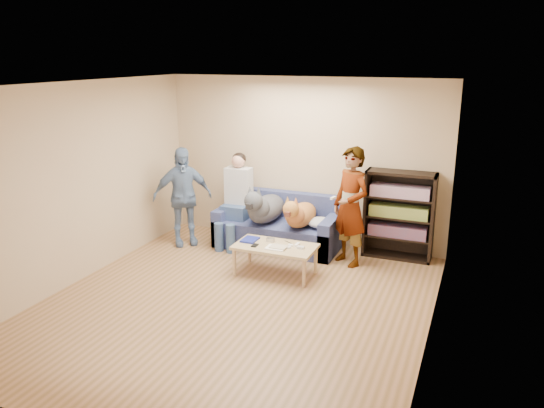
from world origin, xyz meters
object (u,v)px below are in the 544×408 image
at_px(person_standing_left, 182,197).
at_px(person_seated, 236,196).
at_px(sofa, 279,229).
at_px(person_standing_right, 351,207).
at_px(dog_tan, 299,214).
at_px(coffee_table, 275,249).
at_px(notebook_blue, 250,240).
at_px(bookshelf, 399,213).
at_px(dog_gray, 264,208).
at_px(camera_silver, 270,240).

distance_m(person_standing_left, person_seated, 0.84).
height_order(person_standing_left, sofa, person_standing_left).
distance_m(person_standing_right, dog_tan, 0.82).
bearing_deg(coffee_table, notebook_blue, 172.87).
xyz_separation_m(person_seated, coffee_table, (1.03, -0.93, -0.40)).
bearing_deg(sofa, person_standing_right, -13.42).
bearing_deg(bookshelf, person_seated, -171.70).
bearing_deg(coffee_table, dog_gray, 121.33).
bearing_deg(person_standing_left, notebook_blue, -61.74).
xyz_separation_m(dog_gray, dog_tan, (0.57, -0.01, -0.04)).
bearing_deg(sofa, dog_tan, -26.70).
distance_m(camera_silver, dog_gray, 0.88).
xyz_separation_m(person_standing_right, sofa, (-1.20, 0.29, -0.57)).
bearing_deg(coffee_table, person_seated, 137.94).
relative_size(person_standing_right, bookshelf, 1.31).
height_order(dog_gray, bookshelf, bookshelf).
relative_size(person_standing_left, dog_tan, 1.35).
height_order(person_standing_left, bookshelf, person_standing_left).
distance_m(camera_silver, sofa, 0.98).
xyz_separation_m(camera_silver, dog_tan, (0.16, 0.73, 0.18)).
bearing_deg(person_standing_left, camera_silver, -56.26).
bearing_deg(person_standing_left, dog_tan, -32.43).
height_order(sofa, person_seated, person_seated).
xyz_separation_m(sofa, coffee_table, (0.36, -1.06, 0.09)).
height_order(camera_silver, dog_tan, dog_tan).
distance_m(person_standing_right, sofa, 1.36).
distance_m(dog_tan, coffee_table, 0.89).
bearing_deg(notebook_blue, person_standing_left, 159.05).
height_order(dog_tan, coffee_table, dog_tan).
relative_size(person_standing_left, bookshelf, 1.20).
bearing_deg(sofa, person_seated, -169.29).
height_order(sofa, dog_tan, dog_tan).
bearing_deg(dog_gray, dog_tan, -1.39).
relative_size(sofa, dog_gray, 1.49).
xyz_separation_m(person_standing_right, dog_gray, (-1.36, 0.09, -0.19)).
height_order(notebook_blue, sofa, sofa).
xyz_separation_m(person_standing_left, dog_gray, (1.26, 0.28, -0.12)).
xyz_separation_m(person_standing_right, dog_tan, (-0.79, 0.08, -0.23)).
distance_m(dog_gray, coffee_table, 1.05).
relative_size(camera_silver, coffee_table, 0.10).
bearing_deg(sofa, bookshelf, 7.40).
height_order(dog_tan, bookshelf, bookshelf).
bearing_deg(notebook_blue, sofa, 87.91).
bearing_deg(person_standing_right, sofa, -159.12).
distance_m(person_seated, dog_tan, 1.09).
xyz_separation_m(person_standing_right, person_seated, (-1.87, 0.16, -0.08)).
distance_m(sofa, bookshelf, 1.86).
distance_m(camera_silver, bookshelf, 1.96).
bearing_deg(dog_gray, person_seated, 172.71).
xyz_separation_m(notebook_blue, camera_silver, (0.28, 0.07, 0.01)).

